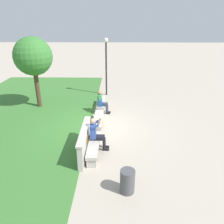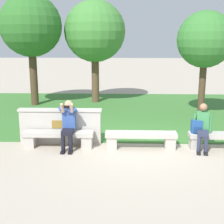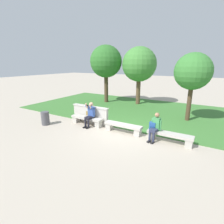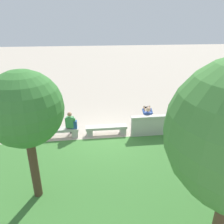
# 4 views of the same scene
# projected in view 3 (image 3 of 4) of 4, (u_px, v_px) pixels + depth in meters

# --- Properties ---
(ground_plane) EXTENTS (80.00, 80.00, 0.00)m
(ground_plane) POSITION_uv_depth(u_px,v_px,m) (123.00, 132.00, 8.75)
(ground_plane) COLOR #B2A593
(grass_strip) EXTENTS (18.49, 8.00, 0.03)m
(grass_strip) POSITION_uv_depth(u_px,v_px,m) (151.00, 112.00, 12.37)
(grass_strip) COLOR #3D7533
(grass_strip) RESTS_ON ground
(bench_main) EXTENTS (1.94, 0.40, 0.45)m
(bench_main) POSITION_uv_depth(u_px,v_px,m) (87.00, 119.00, 9.78)
(bench_main) COLOR #B7B2A8
(bench_main) RESTS_ON ground
(bench_near) EXTENTS (1.94, 0.40, 0.45)m
(bench_near) POSITION_uv_depth(u_px,v_px,m) (123.00, 127.00, 8.67)
(bench_near) COLOR #B7B2A8
(bench_near) RESTS_ON ground
(bench_mid) EXTENTS (1.94, 0.40, 0.45)m
(bench_mid) POSITION_uv_depth(u_px,v_px,m) (170.00, 136.00, 7.56)
(bench_mid) COLOR #B7B2A8
(bench_mid) RESTS_ON ground
(backrest_wall_with_plaque) EXTENTS (2.36, 0.24, 1.01)m
(backrest_wall_with_plaque) POSITION_uv_depth(u_px,v_px,m) (90.00, 114.00, 10.00)
(backrest_wall_with_plaque) COLOR #B7B2A8
(backrest_wall_with_plaque) RESTS_ON ground
(person_photographer) EXTENTS (0.47, 0.72, 1.32)m
(person_photographer) POSITION_uv_depth(u_px,v_px,m) (90.00, 113.00, 9.45)
(person_photographer) COLOR black
(person_photographer) RESTS_ON ground
(person_distant) EXTENTS (0.47, 0.71, 1.26)m
(person_distant) POSITION_uv_depth(u_px,v_px,m) (155.00, 126.00, 7.71)
(person_distant) COLOR black
(person_distant) RESTS_ON ground
(backpack) EXTENTS (0.28, 0.24, 0.43)m
(backpack) POSITION_uv_depth(u_px,v_px,m) (153.00, 126.00, 7.86)
(backpack) COLOR #234C8C
(backpack) RESTS_ON bench_mid
(tree_behind_wall) EXTENTS (2.06, 2.06, 3.93)m
(tree_behind_wall) POSITION_uv_depth(u_px,v_px,m) (193.00, 72.00, 9.76)
(tree_behind_wall) COLOR #4C3826
(tree_behind_wall) RESTS_ON ground
(tree_left_background) EXTENTS (2.65, 2.65, 4.79)m
(tree_left_background) POSITION_uv_depth(u_px,v_px,m) (106.00, 62.00, 14.51)
(tree_left_background) COLOR #4C3826
(tree_left_background) RESTS_ON ground
(tree_right_background) EXTENTS (2.74, 2.74, 4.61)m
(tree_right_background) POSITION_uv_depth(u_px,v_px,m) (139.00, 65.00, 13.89)
(tree_right_background) COLOR brown
(tree_right_background) RESTS_ON ground
(trash_bin) EXTENTS (0.44, 0.44, 0.75)m
(trash_bin) POSITION_uv_depth(u_px,v_px,m) (45.00, 118.00, 9.76)
(trash_bin) COLOR #4C4C51
(trash_bin) RESTS_ON ground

